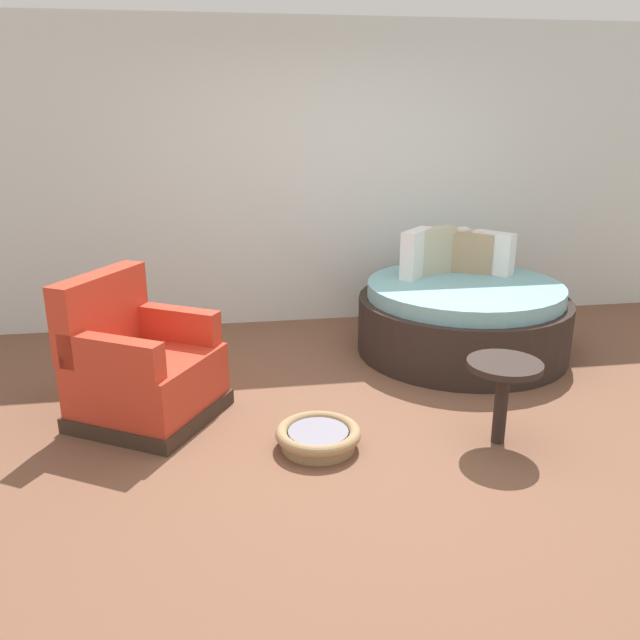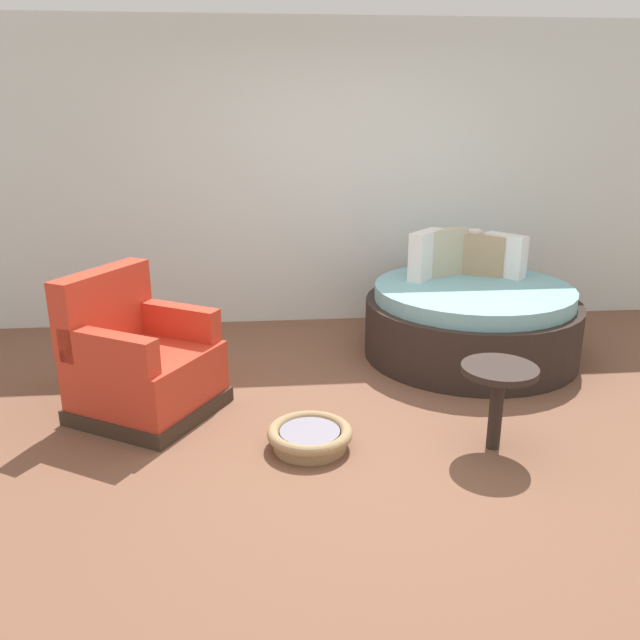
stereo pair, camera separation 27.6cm
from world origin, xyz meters
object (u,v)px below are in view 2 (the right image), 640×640
(side_table, at_px, (499,382))
(pet_basket, at_px, (310,436))
(red_armchair, at_px, (140,365))
(round_daybed, at_px, (471,318))

(side_table, bearing_deg, pet_basket, 174.58)
(pet_basket, relative_size, side_table, 0.98)
(red_armchair, xyz_separation_m, side_table, (2.15, -0.70, 0.10))
(pet_basket, height_order, side_table, side_table)
(pet_basket, bearing_deg, red_armchair, 150.84)
(red_armchair, bearing_deg, side_table, -17.96)
(red_armchair, relative_size, pet_basket, 2.14)
(round_daybed, relative_size, pet_basket, 3.34)
(round_daybed, relative_size, side_table, 3.28)
(side_table, bearing_deg, round_daybed, 77.63)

